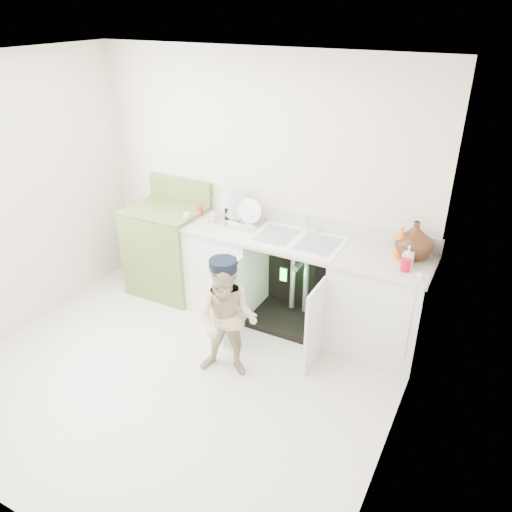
% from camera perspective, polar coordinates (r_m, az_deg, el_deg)
% --- Properties ---
extents(ground, '(3.50, 3.50, 0.00)m').
position_cam_1_polar(ground, '(4.41, -9.02, -13.45)').
color(ground, beige).
rests_on(ground, ground).
extents(room_shell, '(6.00, 5.50, 1.26)m').
position_cam_1_polar(room_shell, '(3.72, -10.40, 1.33)').
color(room_shell, beige).
rests_on(room_shell, ground).
extents(counter_run, '(2.44, 1.02, 1.23)m').
position_cam_1_polar(counter_run, '(4.75, 4.93, -2.84)').
color(counter_run, white).
rests_on(counter_run, ground).
extents(avocado_stove, '(0.76, 0.65, 1.19)m').
position_cam_1_polar(avocado_stove, '(5.40, -9.92, 0.88)').
color(avocado_stove, '#5B7332').
rests_on(avocado_stove, ground).
extents(repair_worker, '(0.59, 0.85, 1.07)m').
position_cam_1_polar(repair_worker, '(4.09, -3.28, -7.23)').
color(repair_worker, beige).
rests_on(repair_worker, ground).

